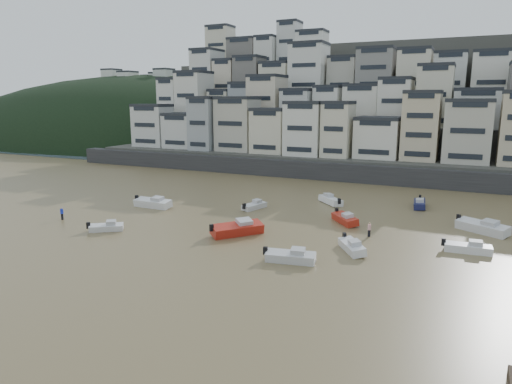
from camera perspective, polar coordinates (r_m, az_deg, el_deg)
The scene contains 18 objects.
ground at distance 40.35m, azimuth -24.46°, elevation -12.94°, with size 400.00×400.00×0.00m, color olive.
sea_strip at distance 218.68m, azimuth -14.38°, elevation 7.01°, with size 340.00×340.00×0.00m, color #475566.
harbor_wall at distance 91.26m, azimuth 12.99°, elevation 2.27°, with size 140.00×3.00×3.50m, color #38383A.
hillside at distance 128.79m, azimuth 19.21°, elevation 9.60°, with size 141.04×66.00×50.00m.
headland at distance 201.53m, azimuth -12.88°, elevation 6.73°, with size 216.00×135.00×53.33m.
boat_a at distance 45.98m, azimuth 4.34°, elevation -7.88°, with size 5.44×1.78×1.48m, color silver, non-canonical shape.
boat_b at distance 50.02m, azimuth 11.91°, elevation -6.52°, with size 5.20×1.70×1.42m, color silver, non-canonical shape.
boat_c at distance 54.72m, azimuth -2.37°, elevation -4.44°, with size 6.91×2.26×1.89m, color #B12215, non-canonical shape.
boat_d at distance 53.65m, azimuth 24.99°, elevation -6.15°, with size 5.14×1.68×1.40m, color white, non-canonical shape.
boat_e at distance 61.01m, azimuth 11.05°, elevation -3.15°, with size 5.51×1.80×1.50m, color #AC2415, non-canonical shape.
boat_f at distance 67.46m, azimuth -0.22°, elevation -1.61°, with size 4.72×1.55×1.29m, color silver, non-canonical shape.
boat_g at distance 62.07m, azimuth 26.44°, elevation -3.77°, with size 6.68×2.19×1.82m, color silver, non-canonical shape.
boat_h at distance 71.84m, azimuth 9.32°, elevation -0.84°, with size 5.65×1.85×1.54m, color white, non-canonical shape.
boat_i at distance 72.81m, azimuth 19.79°, elevation -1.23°, with size 5.51×1.80×1.50m, color #161A45, non-canonical shape.
boat_j at distance 59.36m, azimuth -18.21°, elevation -4.08°, with size 4.43×1.45×1.21m, color silver, non-canonical shape.
boat_k at distance 70.20m, azimuth -12.78°, elevation -1.18°, with size 6.47×2.12×1.76m, color silver, non-canonical shape.
person_blue at distance 66.92m, azimuth -23.10°, elevation -2.47°, with size 0.44×0.44×1.74m, color #1C32D7, non-canonical shape.
person_pink at distance 55.72m, azimuth 13.97°, elevation -4.57°, with size 0.44×0.44×1.74m, color #DE9C9E, non-canonical shape.
Camera 1 is at (28.92, -23.13, 16.03)m, focal length 32.00 mm.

